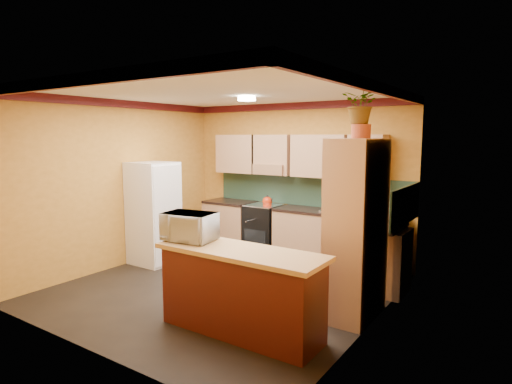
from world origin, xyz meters
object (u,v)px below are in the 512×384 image
fridge (154,213)px  breakfast_bar (241,294)px  stove (264,230)px  pantry (356,229)px  base_cabinets_back (295,235)px  microwave (189,227)px

fridge → breakfast_bar: (2.74, -1.32, -0.41)m
stove → pantry: (2.32, -1.62, 0.59)m
base_cabinets_back → pantry: 2.42m
pantry → stove: bearing=145.0°
base_cabinets_back → stove: (-0.62, -0.00, 0.02)m
breakfast_bar → microwave: 0.98m
base_cabinets_back → fridge: bearing=-143.3°
pantry → microwave: 1.94m
fridge → microwave: 2.42m
fridge → base_cabinets_back: bearing=36.7°
base_cabinets_back → pantry: pantry is taller
microwave → breakfast_bar: bearing=-8.9°
pantry → breakfast_bar: 1.54m
stove → pantry: 2.89m
pantry → breakfast_bar: size_ratio=1.17×
stove → fridge: (-1.28, -1.42, 0.39)m
stove → breakfast_bar: 3.10m
fridge → microwave: size_ratio=2.92×
pantry → microwave: (-1.59, -1.12, 0.04)m
fridge → microwave: bearing=-33.2°
base_cabinets_back → breakfast_bar: bearing=-73.1°
base_cabinets_back → stove: stove is taller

